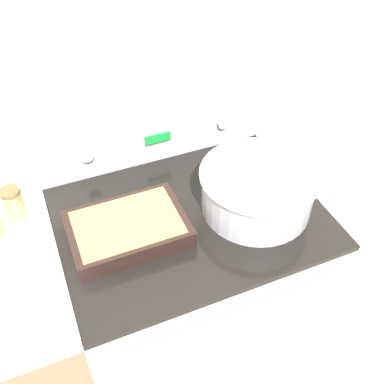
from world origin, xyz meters
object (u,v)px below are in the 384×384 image
object	(u,v)px
casserole_dish	(128,228)
ladle	(277,151)
spice_jar_brown_cap	(14,204)
mixing_bowl	(257,188)

from	to	relation	value
casserole_dish	ladle	distance (m)	0.61
ladle	spice_jar_brown_cap	distance (m)	0.88
ladle	spice_jar_brown_cap	world-z (taller)	spice_jar_brown_cap
mixing_bowl	casserole_dish	distance (m)	0.41
casserole_dish	spice_jar_brown_cap	world-z (taller)	spice_jar_brown_cap
ladle	spice_jar_brown_cap	bearing A→B (deg)	177.62
mixing_bowl	ladle	world-z (taller)	mixing_bowl
spice_jar_brown_cap	casserole_dish	bearing A→B (deg)	-32.67
mixing_bowl	spice_jar_brown_cap	size ratio (longest dim) A/B	3.15
mixing_bowl	spice_jar_brown_cap	xyz separation A→B (m)	(-0.69, 0.22, -0.01)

